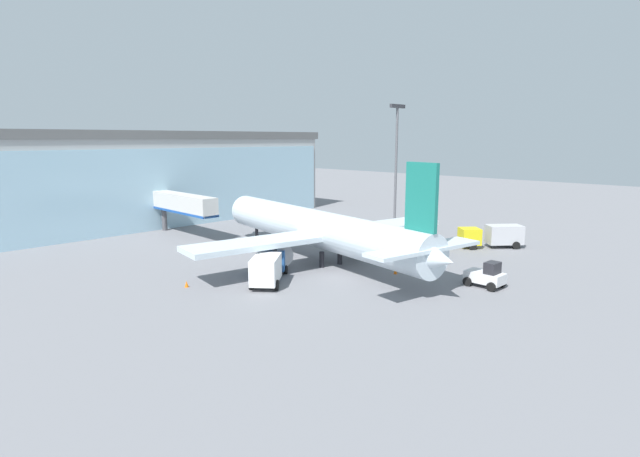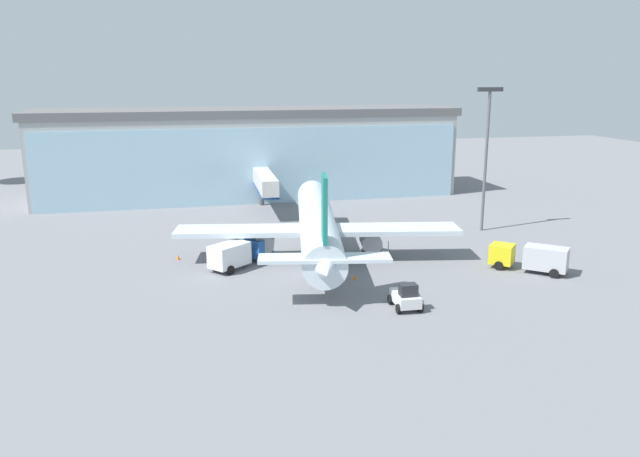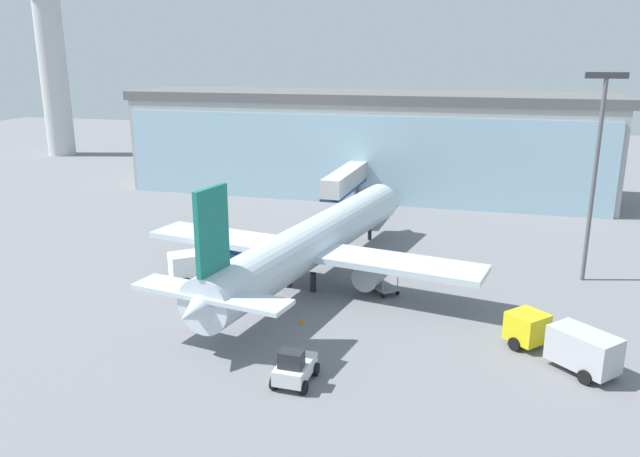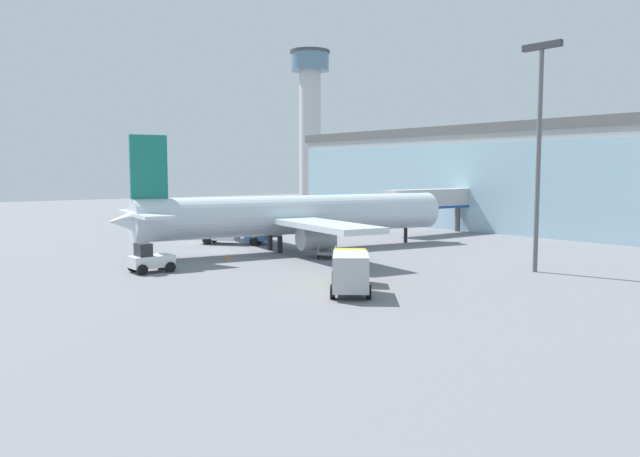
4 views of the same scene
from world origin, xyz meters
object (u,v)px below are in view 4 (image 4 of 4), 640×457
at_px(control_tower, 310,114).
at_px(apron_light_mast, 539,136).
at_px(jet_bridge, 430,200).
at_px(airplane, 293,216).
at_px(safety_cone_wingtip, 233,235).
at_px(safety_cone_nose, 228,257).
at_px(catering_truck, 231,230).
at_px(baggage_cart, 328,252).
at_px(pushback_tug, 150,260).
at_px(fuel_truck, 350,269).

height_order(control_tower, apron_light_mast, control_tower).
distance_m(jet_bridge, airplane, 23.20).
height_order(apron_light_mast, safety_cone_wingtip, apron_light_mast).
bearing_deg(safety_cone_wingtip, control_tower, 134.07).
distance_m(jet_bridge, safety_cone_wingtip, 24.66).
xyz_separation_m(airplane, safety_cone_nose, (1.62, -8.51, -3.16)).
distance_m(airplane, safety_cone_wingtip, 14.99).
distance_m(apron_light_mast, airplane, 24.40).
relative_size(catering_truck, safety_cone_nose, 12.81).
relative_size(baggage_cart, safety_cone_wingtip, 5.68).
height_order(airplane, catering_truck, airplane).
distance_m(airplane, catering_truck, 8.93).
relative_size(catering_truck, baggage_cart, 2.26).
bearing_deg(baggage_cart, apron_light_mast, -110.01).
height_order(apron_light_mast, airplane, apron_light_mast).
bearing_deg(catering_truck, safety_cone_wingtip, 107.38).
distance_m(safety_cone_nose, safety_cone_wingtip, 19.30).
height_order(pushback_tug, safety_cone_wingtip, pushback_tug).
height_order(control_tower, fuel_truck, control_tower).
height_order(pushback_tug, safety_cone_nose, pushback_tug).
xyz_separation_m(fuel_truck, safety_cone_wingtip, (-33.72, 12.06, -1.19)).
relative_size(airplane, fuel_truck, 5.18).
xyz_separation_m(apron_light_mast, safety_cone_nose, (-20.84, -14.97, -10.15)).
relative_size(jet_bridge, fuel_truck, 2.05).
relative_size(airplane, safety_cone_wingtip, 64.97).
xyz_separation_m(jet_bridge, baggage_cart, (8.43, -23.95, -3.68)).
xyz_separation_m(apron_light_mast, catering_truck, (-30.98, -8.32, -8.96)).
height_order(apron_light_mast, catering_truck, apron_light_mast).
xyz_separation_m(jet_bridge, catering_truck, (-6.33, -24.95, -2.71)).
relative_size(airplane, pushback_tug, 10.95).
bearing_deg(jet_bridge, airplane, -172.37).
xyz_separation_m(apron_light_mast, airplane, (-22.46, -6.46, -6.98)).
distance_m(apron_light_mast, baggage_cart, 20.37).
bearing_deg(control_tower, jet_bridge, -26.49).
xyz_separation_m(jet_bridge, safety_cone_nose, (3.81, -31.60, -3.90)).
xyz_separation_m(catering_truck, pushback_tug, (12.14, -14.77, -0.49)).
distance_m(control_tower, airplane, 86.84).
height_order(catering_truck, baggage_cart, catering_truck).
bearing_deg(baggage_cart, pushback_tug, 126.28).
bearing_deg(baggage_cart, catering_truck, 49.58).
bearing_deg(control_tower, apron_light_mast, -28.72).
xyz_separation_m(fuel_truck, baggage_cart, (-12.97, 9.11, -0.97)).
relative_size(apron_light_mast, catering_truck, 2.47).
height_order(control_tower, baggage_cart, control_tower).
height_order(safety_cone_nose, safety_cone_wingtip, same).
xyz_separation_m(apron_light_mast, fuel_truck, (-3.25, -16.44, -8.96)).
distance_m(control_tower, apron_light_mast, 100.59).
height_order(jet_bridge, catering_truck, jet_bridge).
bearing_deg(airplane, pushback_tug, -157.03).
height_order(jet_bridge, fuel_truck, jet_bridge).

